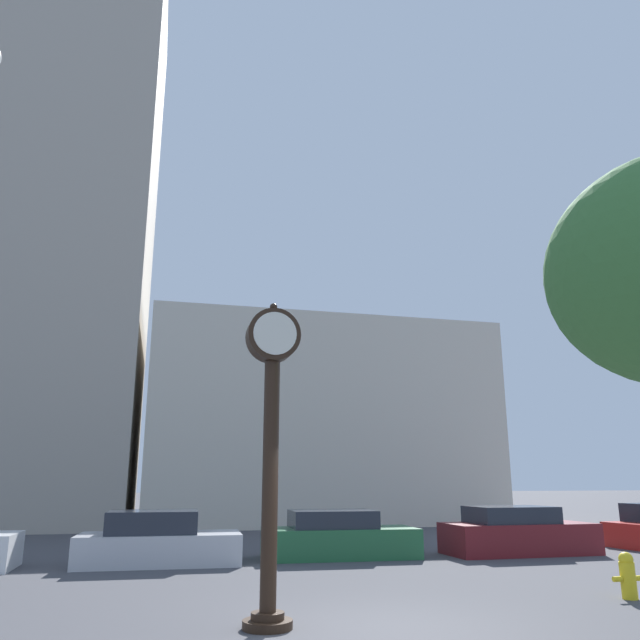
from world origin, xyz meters
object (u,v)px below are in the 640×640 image
(street_clock, at_px, (271,427))
(car_silver, at_px, (158,542))
(car_maroon, at_px, (517,534))
(fire_hydrant_near, at_px, (628,575))
(car_green, at_px, (338,537))

(street_clock, height_order, car_silver, street_clock)
(car_silver, height_order, car_maroon, car_maroon)
(car_silver, distance_m, fire_hydrant_near, 10.45)
(street_clock, distance_m, fire_hydrant_near, 6.96)
(car_silver, xyz_separation_m, car_maroon, (9.81, -0.18, 0.02))
(car_maroon, xyz_separation_m, fire_hydrant_near, (-1.79, -6.51, -0.16))
(car_green, bearing_deg, street_clock, -109.66)
(street_clock, bearing_deg, car_silver, 101.64)
(street_clock, xyz_separation_m, car_maroon, (8.29, 7.19, -2.23))
(car_silver, relative_size, fire_hydrant_near, 5.12)
(car_silver, distance_m, car_maroon, 9.81)
(fire_hydrant_near, bearing_deg, car_silver, 140.16)
(street_clock, relative_size, car_green, 1.13)
(car_green, relative_size, fire_hydrant_near, 5.35)
(car_green, bearing_deg, fire_hydrant_near, -61.39)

